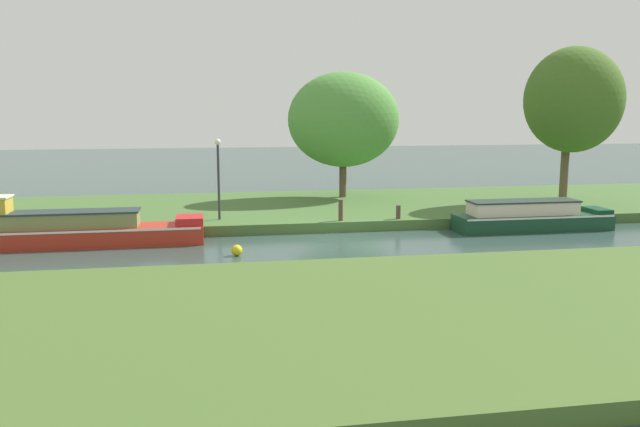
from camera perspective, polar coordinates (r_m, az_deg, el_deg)
ground_plane at (r=23.18m, az=2.25°, el=-2.61°), size 120.00×120.00×0.00m
riverbank_far at (r=29.91m, az=-0.61°, el=0.45°), size 72.00×10.00×0.40m
riverbank_near at (r=14.75m, az=9.85°, el=-8.85°), size 72.00×10.00×0.40m
red_barge at (r=24.16m, az=-20.86°, el=-1.35°), size 8.54×1.52×1.82m
forest_narrowboat at (r=26.89m, az=18.07°, el=-0.30°), size 6.25×1.55×1.20m
willow_tree_left at (r=31.95m, az=2.12°, el=8.26°), size 5.51×3.87×6.15m
willow_tree_centre at (r=32.22m, az=21.47°, el=9.28°), size 4.64×3.75×7.17m
lamp_post at (r=25.77m, az=-8.95°, el=3.84°), size 0.24×0.24×3.19m
mooring_post_near at (r=26.00m, az=6.92°, el=0.12°), size 0.19×0.19×0.55m
mooring_post_far at (r=25.39m, az=1.84°, el=0.30°), size 0.18×0.18×0.84m
channel_buoy at (r=21.31m, az=-7.34°, el=-3.23°), size 0.36×0.36×0.36m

